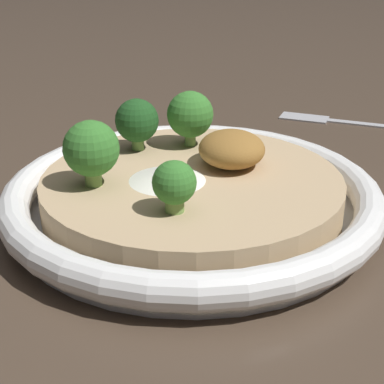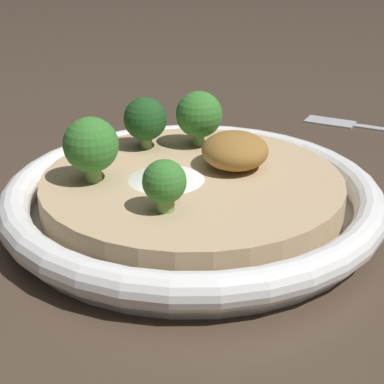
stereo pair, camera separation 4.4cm
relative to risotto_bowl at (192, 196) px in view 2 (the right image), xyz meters
name	(u,v)px [view 2 (the right image)]	position (x,y,z in m)	size (l,w,h in m)	color
ground_plane	(192,216)	(0.00, 0.00, -0.02)	(6.00, 6.00, 0.00)	#47382B
risotto_bowl	(192,196)	(0.00, 0.00, 0.00)	(0.28, 0.28, 0.03)	white
cheese_sprinkle	(166,172)	(0.01, -0.02, 0.02)	(0.06, 0.06, 0.01)	white
crispy_onion_garnish	(235,150)	(-0.02, 0.03, 0.03)	(0.06, 0.05, 0.03)	olive
broccoli_right	(164,183)	(0.06, -0.01, 0.03)	(0.03, 0.03, 0.03)	#759E4C
broccoli_front_left	(145,120)	(-0.06, -0.04, 0.04)	(0.04, 0.04, 0.04)	#668E47
broccoli_front_right	(91,146)	(0.01, -0.07, 0.04)	(0.04, 0.04, 0.05)	#759E4C
broccoli_left	(203,115)	(-0.07, 0.00, 0.04)	(0.04, 0.04, 0.05)	#668E47
fork_utensil	(368,126)	(-0.23, 0.17, -0.02)	(0.08, 0.17, 0.00)	#B7B7BC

